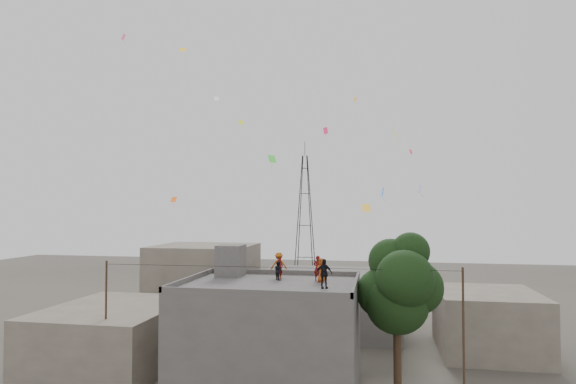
# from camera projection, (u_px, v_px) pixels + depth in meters

# --- Properties ---
(main_building) EXTENTS (10.00, 8.00, 6.10)m
(main_building) POSITION_uv_depth(u_px,v_px,m) (270.00, 337.00, 27.76)
(main_building) COLOR #524F4D
(main_building) RESTS_ON ground
(parapet) EXTENTS (10.00, 8.00, 0.30)m
(parapet) POSITION_uv_depth(u_px,v_px,m) (270.00, 281.00, 27.87)
(parapet) COLOR #524F4D
(parapet) RESTS_ON main_building
(stair_head_box) EXTENTS (1.60, 1.80, 2.00)m
(stair_head_box) POSITION_uv_depth(u_px,v_px,m) (231.00, 260.00, 31.04)
(stair_head_box) COLOR #524F4D
(stair_head_box) RESTS_ON main_building
(neighbor_west) EXTENTS (8.00, 10.00, 4.00)m
(neighbor_west) POSITION_uv_depth(u_px,v_px,m) (114.00, 337.00, 31.71)
(neighbor_west) COLOR #675D51
(neighbor_west) RESTS_ON ground
(neighbor_north) EXTENTS (12.00, 9.00, 5.00)m
(neighbor_north) POSITION_uv_depth(u_px,v_px,m) (329.00, 302.00, 41.12)
(neighbor_north) COLOR #524F4D
(neighbor_north) RESTS_ON ground
(neighbor_northwest) EXTENTS (9.00, 8.00, 7.00)m
(neighbor_northwest) POSITION_uv_depth(u_px,v_px,m) (204.00, 282.00, 45.33)
(neighbor_northwest) COLOR #675D51
(neighbor_northwest) RESTS_ON ground
(neighbor_east) EXTENTS (7.00, 8.00, 4.40)m
(neighbor_east) POSITION_uv_depth(u_px,v_px,m) (488.00, 322.00, 34.98)
(neighbor_east) COLOR #675D51
(neighbor_east) RESTS_ON ground
(tree) EXTENTS (4.90, 4.60, 9.10)m
(tree) POSITION_uv_depth(u_px,v_px,m) (400.00, 286.00, 27.10)
(tree) COLOR black
(tree) RESTS_ON ground
(utility_line) EXTENTS (20.12, 0.62, 7.40)m
(utility_line) POSITION_uv_depth(u_px,v_px,m) (274.00, 329.00, 26.47)
(utility_line) COLOR black
(utility_line) RESTS_ON ground
(transmission_tower) EXTENTS (2.97, 2.97, 20.01)m
(transmission_tower) POSITION_uv_depth(u_px,v_px,m) (305.00, 218.00, 68.00)
(transmission_tower) COLOR black
(transmission_tower) RESTS_ON ground
(person_red_adult) EXTENTS (0.61, 0.46, 1.51)m
(person_red_adult) POSITION_uv_depth(u_px,v_px,m) (318.00, 268.00, 28.97)
(person_red_adult) COLOR maroon
(person_red_adult) RESTS_ON main_building
(person_orange_child) EXTENTS (0.80, 0.81, 1.41)m
(person_orange_child) POSITION_uv_depth(u_px,v_px,m) (321.00, 270.00, 28.47)
(person_orange_child) COLOR #AA4513
(person_orange_child) RESTS_ON main_building
(person_dark_child) EXTENTS (0.69, 0.69, 1.13)m
(person_dark_child) POSITION_uv_depth(u_px,v_px,m) (278.00, 271.00, 29.31)
(person_dark_child) COLOR black
(person_dark_child) RESTS_ON main_building
(person_dark_adult) EXTENTS (1.02, 0.70, 1.60)m
(person_dark_adult) POSITION_uv_depth(u_px,v_px,m) (324.00, 274.00, 26.23)
(person_dark_adult) COLOR black
(person_dark_adult) RESTS_ON main_building
(person_orange_adult) EXTENTS (1.13, 0.79, 1.60)m
(person_orange_adult) POSITION_uv_depth(u_px,v_px,m) (279.00, 265.00, 30.13)
(person_orange_adult) COLOR #B15414
(person_orange_adult) RESTS_ON main_building
(person_red_child) EXTENTS (0.51, 0.55, 1.26)m
(person_red_child) POSITION_uv_depth(u_px,v_px,m) (280.00, 269.00, 29.75)
(person_red_child) COLOR maroon
(person_red_child) RESTS_ON main_building
(kites) EXTENTS (20.47, 15.47, 12.43)m
(kites) POSITION_uv_depth(u_px,v_px,m) (305.00, 139.00, 32.86)
(kites) COLOR #E45518
(kites) RESTS_ON ground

